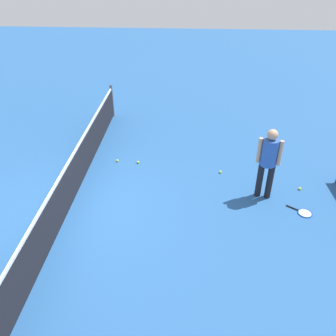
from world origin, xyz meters
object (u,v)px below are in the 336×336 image
tennis_ball_near_player (300,189)px  player_near_side (268,159)px  tennis_ball_midcourt (220,172)px  tennis_ball_stray_left (261,143)px  tennis_racket_near_player (304,213)px  tennis_ball_baseline (138,162)px  tennis_ball_by_net (117,161)px

tennis_ball_near_player → player_near_side: bearing=108.0°
tennis_ball_midcourt → tennis_ball_stray_left: 2.08m
tennis_racket_near_player → tennis_ball_near_player: tennis_ball_near_player is taller
tennis_ball_baseline → tennis_ball_stray_left: 3.68m
tennis_ball_near_player → tennis_ball_by_net: (1.01, 4.55, 0.00)m
tennis_racket_near_player → tennis_ball_baseline: tennis_ball_baseline is taller
player_near_side → tennis_ball_midcourt: size_ratio=25.76×
tennis_ball_midcourt → tennis_ball_stray_left: (1.63, -1.29, 0.00)m
tennis_racket_near_player → tennis_ball_by_net: bearing=67.0°
tennis_ball_stray_left → tennis_ball_midcourt: bearing=141.5°
tennis_ball_baseline → tennis_racket_near_player: bearing=-115.4°
player_near_side → tennis_ball_near_player: size_ratio=25.76×
tennis_ball_midcourt → tennis_racket_near_player: bearing=-131.2°
tennis_ball_stray_left → tennis_racket_near_player: bearing=-172.5°
tennis_racket_near_player → tennis_ball_by_net: size_ratio=8.70×
tennis_ball_by_net → tennis_ball_midcourt: same height
tennis_ball_baseline → tennis_ball_near_player: bearing=-103.5°
tennis_ball_by_net → tennis_ball_stray_left: bearing=-72.8°
tennis_ball_stray_left → player_near_side: bearing=171.3°
tennis_ball_midcourt → tennis_ball_near_player: bearing=-108.7°
tennis_ball_by_net → tennis_ball_stray_left: size_ratio=1.00×
tennis_ball_near_player → tennis_ball_stray_left: (2.25, 0.54, 0.00)m
tennis_racket_near_player → tennis_ball_midcourt: tennis_ball_midcourt is taller
player_near_side → tennis_ball_midcourt: player_near_side is taller
player_near_side → tennis_ball_near_player: (0.30, -0.93, -0.98)m
tennis_ball_near_player → tennis_ball_baseline: size_ratio=1.00×
tennis_ball_by_net → tennis_ball_midcourt: (-0.39, -2.72, 0.00)m
tennis_ball_midcourt → tennis_ball_baseline: bearing=81.0°
player_near_side → tennis_ball_by_net: player_near_side is taller
tennis_ball_near_player → tennis_ball_stray_left: same height
tennis_racket_near_player → tennis_ball_midcourt: bearing=48.8°
player_near_side → tennis_ball_baseline: bearing=67.5°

